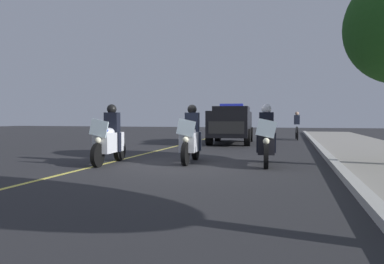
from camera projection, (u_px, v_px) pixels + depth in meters
The scene contains 8 objects.
ground_plane at pixel (186, 164), 10.33m from camera, with size 80.00×80.00×0.00m, color #28282B.
curb_strip at pixel (338, 167), 9.27m from camera, with size 48.00×0.24×0.15m, color #B7B5AD.
lane_stripe_center at pixel (112, 162), 10.93m from camera, with size 48.00×0.12×0.01m, color #E0D14C.
police_motorcycle_lead_left at pixel (109, 140), 10.47m from camera, with size 2.14×0.61×1.72m.
police_motorcycle_lead_right at pixel (191, 139), 10.78m from camera, with size 2.14×0.61×1.72m.
police_motorcycle_trailing at pixel (266, 140), 10.16m from camera, with size 2.14×0.61×1.72m.
police_suv at pixel (231, 123), 18.78m from camera, with size 5.01×2.32×2.05m.
cyclist_background at pixel (297, 126), 21.90m from camera, with size 1.76×0.33×1.69m.
Camera 1 is at (9.88, 2.85, 1.33)m, focal length 34.10 mm.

